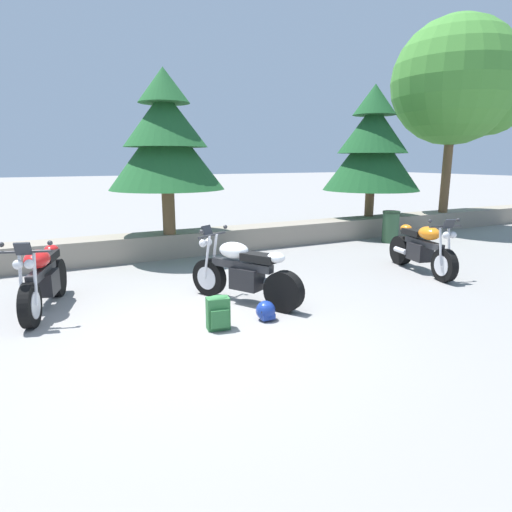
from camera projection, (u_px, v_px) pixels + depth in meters
The scene contains 11 objects.
ground_plane at pixel (195, 334), 5.72m from camera, with size 120.00×120.00×0.00m, color gray.
stone_wall at pixel (122, 248), 9.82m from camera, with size 36.00×0.80×0.55m, color gray.
motorcycle_red_near_left at pixel (43, 279), 6.50m from camera, with size 0.88×2.02×1.18m.
motorcycle_white_centre at pixel (243, 273), 6.86m from camera, with size 1.17×1.89×1.18m.
motorcycle_orange_far_right at pixel (422, 249), 8.71m from camera, with size 0.79×2.04×1.18m.
rider_backpack at pixel (218, 312), 5.82m from camera, with size 0.33×0.30×0.47m.
rider_helmet at pixel (266, 311), 6.17m from camera, with size 0.28×0.28×0.28m.
pine_tree_far_left at pixel (166, 139), 9.60m from camera, with size 2.55×2.55×3.61m.
pine_tree_mid_left at pixel (372, 146), 12.84m from camera, with size 2.83×2.83×3.80m.
leafy_tree_mid_right at pixel (462, 85), 13.35m from camera, with size 3.98×3.79×5.90m.
trash_bin at pixel (391, 227), 11.95m from camera, with size 0.46×0.46×0.86m.
Camera 1 is at (-1.76, -5.13, 2.22)m, focal length 30.70 mm.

